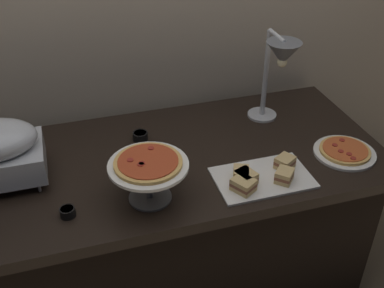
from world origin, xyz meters
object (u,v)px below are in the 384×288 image
at_px(pizza_plate_front, 345,152).
at_px(sauce_cup_near, 68,212).
at_px(pizza_plate_center, 148,168).
at_px(sauce_cup_far, 140,136).
at_px(heat_lamp, 279,61).
at_px(sandwich_platter, 261,176).

distance_m(pizza_plate_front, sauce_cup_near, 1.17).
bearing_deg(pizza_plate_center, pizza_plate_front, 2.80).
height_order(pizza_plate_front, sauce_cup_far, sauce_cup_far).
xyz_separation_m(heat_lamp, sauce_cup_near, (-0.96, -0.34, -0.32)).
distance_m(heat_lamp, pizza_plate_center, 0.76).
bearing_deg(pizza_plate_front, sandwich_platter, -171.05).
xyz_separation_m(pizza_plate_center, sauce_cup_far, (0.05, 0.41, -0.12)).
distance_m(heat_lamp, pizza_plate_front, 0.48).
xyz_separation_m(sandwich_platter, sauce_cup_far, (-0.40, 0.43, -0.00)).
relative_size(heat_lamp, sauce_cup_near, 7.85).
bearing_deg(heat_lamp, sandwich_platter, -121.41).
bearing_deg(sauce_cup_far, sauce_cup_near, -130.15).
bearing_deg(sandwich_platter, sauce_cup_far, 132.67).
xyz_separation_m(heat_lamp, pizza_plate_front, (0.21, -0.28, -0.33)).
xyz_separation_m(pizza_plate_front, pizza_plate_center, (-0.86, -0.04, 0.13)).
xyz_separation_m(pizza_plate_center, sauce_cup_near, (-0.31, -0.01, -0.12)).
bearing_deg(sauce_cup_far, sandwich_platter, -47.33).
xyz_separation_m(heat_lamp, sandwich_platter, (-0.21, -0.35, -0.32)).
xyz_separation_m(heat_lamp, pizza_plate_center, (-0.66, -0.33, -0.20)).
height_order(pizza_plate_front, sandwich_platter, sandwich_platter).
bearing_deg(pizza_plate_front, sauce_cup_near, -177.39).
relative_size(sandwich_platter, sauce_cup_far, 5.66).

